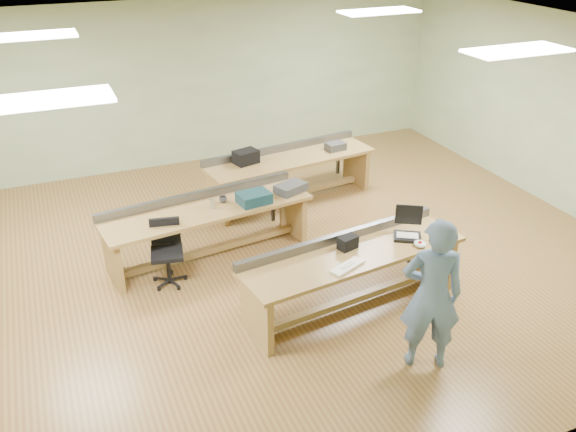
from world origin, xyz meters
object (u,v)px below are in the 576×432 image
Objects in this scene: person at (432,295)px; parts_bin_teal at (254,198)px; camera_bag at (348,243)px; parts_bin_grey at (291,188)px; workbench_mid at (207,220)px; drinks_can at (212,204)px; workbench_back at (290,168)px; workbench_front at (352,266)px; task_chair at (168,260)px; mug at (223,199)px; laptop_base at (407,237)px.

person is 4.05× the size of parts_bin_teal.
parts_bin_grey is (0.00, 1.75, -0.02)m from camera_bag.
person is (1.49, -3.08, 0.31)m from workbench_mid.
person is 13.63× the size of drinks_can.
parts_bin_teal reaches higher than workbench_mid.
workbench_mid is 2.17m from workbench_back.
workbench_mid is at bearing 141.12° from drinks_can.
workbench_mid is at bearing 169.67° from parts_bin_teal.
workbench_mid is 1.01× the size of workbench_back.
workbench_front is 1.84m from parts_bin_teal.
workbench_front is 0.29m from camera_bag.
task_chair is at bearing 130.79° from camera_bag.
workbench_mid is 3.44m from person.
parts_bin_grey is 1.00m from mug.
workbench_front reaches higher than laptop_base.
drinks_can is at bearing 109.79° from camera_bag.
task_chair is 1.45m from parts_bin_teal.
mug is 0.22m from drinks_can.
parts_bin_grey is at bearing -60.72° from person.
drinks_can is at bearing -149.67° from workbench_back.
parts_bin_grey is at bearing -119.80° from workbench_back.
workbench_back is 4.36m from person.
mug is at bearing -43.61° from person.
camera_bag is 0.27× the size of task_chair.
laptop_base is (2.04, -1.79, 0.21)m from workbench_mid.
parts_bin_grey is (-0.24, 3.10, -0.06)m from person.
camera_bag reaches higher than laptop_base.
laptop_base is 2.57m from mug.
parts_bin_grey is 3.43× the size of drinks_can.
person reaches higher than workbench_front.
person is 1.38m from camera_bag.
person is 7.56× the size of camera_bag.
workbench_mid is at bearing 170.08° from laptop_base.
drinks_can is (0.74, 0.39, 0.50)m from task_chair.
task_chair is (-1.92, 1.28, -0.52)m from camera_bag.
parts_bin_grey reaches higher than task_chair.
workbench_mid is at bearing -151.85° from workbench_back.
drinks_can reaches higher than workbench_front.
workbench_back is 3.07m from laptop_base.
parts_bin_grey is at bearing 74.36° from camera_bag.
parts_bin_teal reaches higher than mug.
camera_bag is 1.72m from parts_bin_teal.
task_chair is 1.16m from mug.
mug is (0.26, 0.06, 0.24)m from workbench_mid.
person is at bearing -68.48° from mug.
parts_bin_teal is at bearing 161.19° from laptop_base.
workbench_front is 3.39× the size of task_chair.
task_chair is (-2.44, -1.71, -0.24)m from workbench_back.
task_chair is at bearing -166.39° from parts_bin_grey.
workbench_mid is 0.35m from mug.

